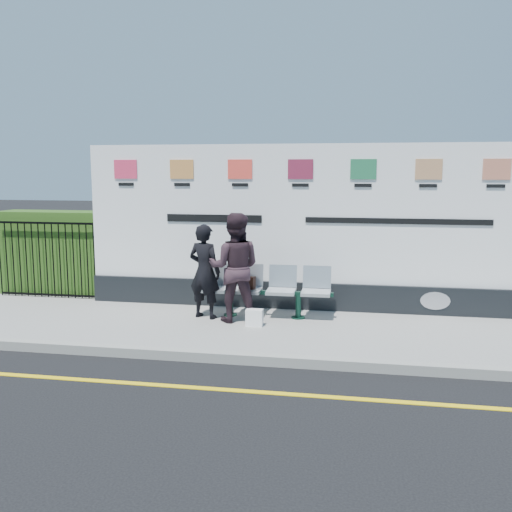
# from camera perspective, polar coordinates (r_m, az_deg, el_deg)

# --- Properties ---
(ground) EXTENTS (80.00, 80.00, 0.00)m
(ground) POSITION_cam_1_polar(r_m,az_deg,el_deg) (7.15, -3.08, -13.24)
(ground) COLOR black
(pavement) EXTENTS (14.00, 3.00, 0.12)m
(pavement) POSITION_cam_1_polar(r_m,az_deg,el_deg) (9.45, 0.45, -7.35)
(pavement) COLOR gray
(pavement) RESTS_ON ground
(kerb) EXTENTS (14.00, 0.18, 0.14)m
(kerb) POSITION_cam_1_polar(r_m,az_deg,el_deg) (8.04, -1.41, -10.18)
(kerb) COLOR gray
(kerb) RESTS_ON ground
(yellow_line) EXTENTS (14.00, 0.10, 0.01)m
(yellow_line) POSITION_cam_1_polar(r_m,az_deg,el_deg) (7.14, -3.08, -13.21)
(yellow_line) COLOR yellow
(yellow_line) RESTS_ON ground
(billboard) EXTENTS (8.00, 0.30, 3.00)m
(billboard) POSITION_cam_1_polar(r_m,az_deg,el_deg) (10.43, 4.44, 1.76)
(billboard) COLOR black
(billboard) RESTS_ON pavement
(hedge) EXTENTS (2.35, 0.70, 1.70)m
(hedge) POSITION_cam_1_polar(r_m,az_deg,el_deg) (12.49, -19.20, 0.36)
(hedge) COLOR #2E5319
(hedge) RESTS_ON pavement
(railing) EXTENTS (2.05, 0.06, 1.54)m
(railing) POSITION_cam_1_polar(r_m,az_deg,el_deg) (12.11, -20.23, -0.32)
(railing) COLOR black
(railing) RESTS_ON pavement
(bench) EXTENTS (2.30, 0.63, 0.49)m
(bench) POSITION_cam_1_polar(r_m,az_deg,el_deg) (9.95, 0.81, -4.72)
(bench) COLOR #B4BABE
(bench) RESTS_ON pavement
(woman_left) EXTENTS (0.68, 0.55, 1.63)m
(woman_left) POSITION_cam_1_polar(r_m,az_deg,el_deg) (9.82, -5.16, -1.53)
(woman_left) COLOR black
(woman_left) RESTS_ON pavement
(woman_right) EXTENTS (0.96, 0.78, 1.84)m
(woman_right) POSITION_cam_1_polar(r_m,az_deg,el_deg) (9.56, -2.14, -1.15)
(woman_right) COLOR #311F27
(woman_right) RESTS_ON pavement
(handbag_brown) EXTENTS (0.30, 0.18, 0.22)m
(handbag_brown) POSITION_cam_1_polar(r_m,az_deg,el_deg) (9.92, -0.90, -2.66)
(handbag_brown) COLOR black
(handbag_brown) RESTS_ON bench
(carrier_bag_white) EXTENTS (0.28, 0.17, 0.28)m
(carrier_bag_white) POSITION_cam_1_polar(r_m,az_deg,el_deg) (9.40, -0.16, -6.18)
(carrier_bag_white) COLOR white
(carrier_bag_white) RESTS_ON pavement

